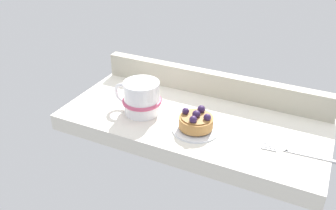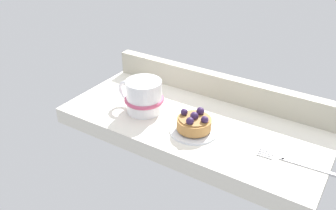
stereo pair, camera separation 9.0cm
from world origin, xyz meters
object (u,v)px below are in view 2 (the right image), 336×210
coffee_mug (143,96)px  dessert_fork (294,162)px  dessert_plate (194,130)px  raspberry_tart (194,122)px

coffee_mug → dessert_fork: bearing=-0.9°
dessert_plate → dessert_fork: 24.14cm
raspberry_tart → coffee_mug: bearing=174.2°
dessert_fork → coffee_mug: bearing=179.1°
raspberry_tart → dessert_fork: 24.23cm
dessert_plate → coffee_mug: 16.71cm
raspberry_tart → coffee_mug: size_ratio=0.61×
dessert_plate → coffee_mug: (-16.18, 1.67, 3.82)cm
raspberry_tart → dessert_plate: bearing=-153.5°
dessert_plate → raspberry_tart: raspberry_tart is taller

